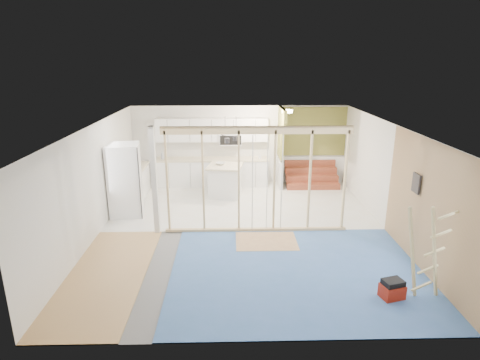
{
  "coord_description": "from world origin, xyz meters",
  "views": [
    {
      "loc": [
        -0.32,
        -9.01,
        4.07
      ],
      "look_at": [
        -0.08,
        0.6,
        1.13
      ],
      "focal_mm": 30.0,
      "sensor_mm": 36.0,
      "label": 1
    }
  ],
  "objects_px": {
    "toolbox": "(392,290)",
    "ladder": "(426,253)",
    "island": "(225,181)",
    "fridge": "(125,180)"
  },
  "relations": [
    {
      "from": "ladder",
      "to": "island",
      "type": "bearing_deg",
      "value": 105.06
    },
    {
      "from": "island",
      "to": "ladder",
      "type": "xyz_separation_m",
      "value": [
        3.48,
        -5.57,
        0.4
      ]
    },
    {
      "from": "toolbox",
      "to": "ladder",
      "type": "relative_size",
      "value": 0.26
    },
    {
      "from": "fridge",
      "to": "ladder",
      "type": "height_order",
      "value": "fridge"
    },
    {
      "from": "island",
      "to": "toolbox",
      "type": "bearing_deg",
      "value": -51.63
    },
    {
      "from": "island",
      "to": "ladder",
      "type": "distance_m",
      "value": 6.58
    },
    {
      "from": "island",
      "to": "ladder",
      "type": "bearing_deg",
      "value": -47.79
    },
    {
      "from": "fridge",
      "to": "toolbox",
      "type": "bearing_deg",
      "value": -45.38
    },
    {
      "from": "toolbox",
      "to": "ladder",
      "type": "xyz_separation_m",
      "value": [
        0.5,
        -0.01,
        0.72
      ]
    },
    {
      "from": "toolbox",
      "to": "ladder",
      "type": "bearing_deg",
      "value": -16.45
    }
  ]
}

